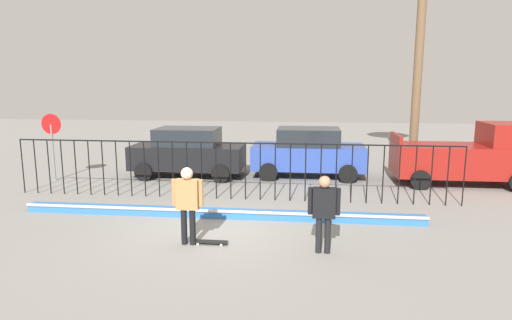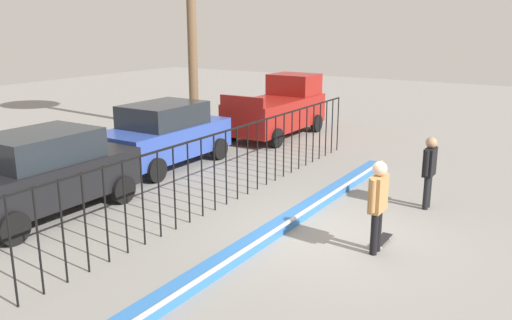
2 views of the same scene
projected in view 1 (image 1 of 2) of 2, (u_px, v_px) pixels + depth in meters
The scene contains 10 objects.
ground_plane at pixel (210, 231), 10.91m from camera, with size 60.00×60.00×0.00m, color gray.
bowl_coping_ledge at pixel (219, 213), 12.00m from camera, with size 11.00×0.40×0.27m.
perimeter_fence at pixel (231, 164), 13.70m from camera, with size 14.04×0.04×1.81m.
skateboarder at pixel (188, 199), 9.86m from camera, with size 0.72×0.27×1.79m.
skateboard at pixel (210, 242), 10.02m from camera, with size 0.80×0.20×0.07m.
camera_operator at pixel (324, 207), 9.37m from camera, with size 0.69×0.26×1.71m.
parked_car_black at pixel (188, 152), 17.05m from camera, with size 4.30×2.12×1.90m.
parked_car_blue at pixel (308, 152), 17.00m from camera, with size 4.30×2.12×1.90m.
pickup_truck at pixel (468, 156), 15.64m from camera, with size 4.70×2.12×2.24m.
stop_sign at pixel (52, 138), 16.26m from camera, with size 0.76×0.07×2.50m.
Camera 1 is at (2.34, -10.22, 3.68)m, focal length 30.78 mm.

